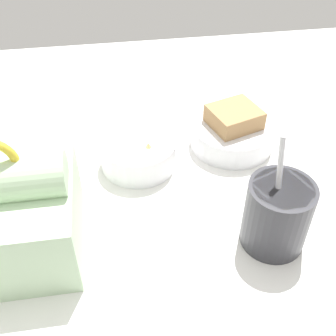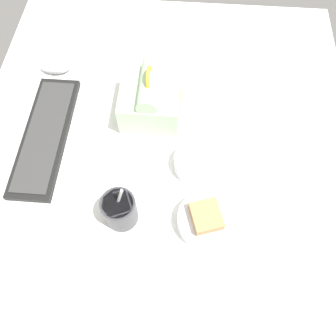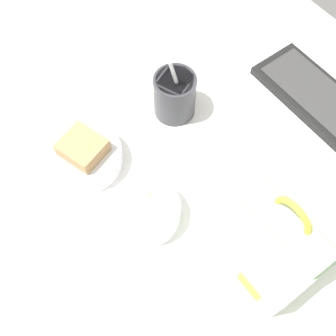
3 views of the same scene
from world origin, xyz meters
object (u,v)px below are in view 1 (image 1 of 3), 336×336
object	(u,v)px
bento_bowl_sandwich	(232,131)
bento_bowl_snacks	(139,152)
lunch_bag	(6,213)
soup_cup	(277,214)

from	to	relation	value
bento_bowl_sandwich	bento_bowl_snacks	bearing A→B (deg)	9.99
bento_bowl_snacks	bento_bowl_sandwich	bearing A→B (deg)	-170.01
lunch_bag	bento_bowl_snacks	bearing A→B (deg)	-141.60
soup_cup	bento_bowl_sandwich	size ratio (longest dim) A/B	1.17
soup_cup	bento_bowl_sandwich	bearing A→B (deg)	-90.48
lunch_bag	bento_bowl_sandwich	xyz separation A→B (cm)	(-33.55, -16.71, -3.55)
lunch_bag	soup_cup	bearing A→B (deg)	172.86
lunch_bag	soup_cup	distance (cm)	33.65
soup_cup	bento_bowl_snacks	bearing A→B (deg)	-48.74
soup_cup	bento_bowl_snacks	world-z (taller)	soup_cup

